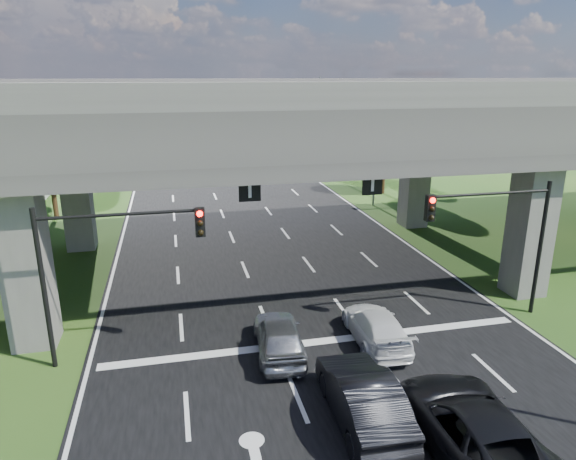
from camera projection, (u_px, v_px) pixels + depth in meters
name	position (u px, v px, depth m)	size (l,w,h in m)	color
ground	(350.00, 393.00, 17.24)	(160.00, 160.00, 0.00)	#1F4315
road	(285.00, 281.00, 26.56)	(18.00, 120.00, 0.03)	black
overpass	(276.00, 122.00, 26.12)	(80.00, 15.00, 10.00)	#33312E
signal_right	(500.00, 226.00, 21.37)	(5.76, 0.54, 6.00)	black
signal_left	(106.00, 255.00, 18.02)	(5.76, 0.54, 6.00)	black
streetlight_far	(372.00, 133.00, 40.08)	(3.38, 0.25, 10.00)	gray
streetlight_beyond	(316.00, 117.00, 54.99)	(3.38, 0.25, 10.00)	gray
tree_left_near	(49.00, 153.00, 37.09)	(4.50, 4.50, 7.80)	black
tree_left_mid	(32.00, 148.00, 44.09)	(3.91, 3.90, 6.76)	black
tree_left_far	(92.00, 127.00, 52.12)	(4.80, 4.80, 8.32)	black
tree_right_near	(385.00, 143.00, 44.83)	(4.20, 4.20, 7.28)	black
tree_right_mid	(381.00, 136.00, 53.03)	(3.91, 3.90, 6.76)	black
tree_right_far	(322.00, 123.00, 59.44)	(4.50, 4.50, 7.80)	black
car_silver	(279.00, 336.00, 19.43)	(1.74, 4.32, 1.47)	#97999E
car_dark	(362.00, 397.00, 15.60)	(1.75, 5.02, 1.65)	black
car_white	(376.00, 327.00, 20.29)	(1.85, 4.55, 1.32)	silver
car_trailing	(475.00, 430.00, 14.16)	(2.76, 5.99, 1.66)	black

